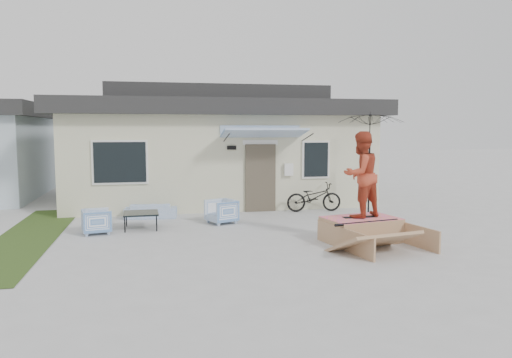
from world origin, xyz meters
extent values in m
plane|color=#B0B0B0|center=(0.00, 0.00, 0.00)|extent=(90.00, 90.00, 0.00)
cube|color=#284117|center=(-5.20, 2.00, 0.00)|extent=(1.40, 8.00, 0.01)
cube|color=beige|center=(0.00, 8.00, 1.50)|extent=(10.00, 7.00, 3.00)
cube|color=black|center=(0.00, 8.00, 3.25)|extent=(10.80, 7.80, 0.50)
cube|color=black|center=(0.00, 8.00, 3.80)|extent=(7.50, 4.50, 0.60)
cube|color=brown|center=(1.00, 4.46, 1.05)|extent=(0.95, 0.08, 2.10)
cube|color=white|center=(-3.20, 4.47, 1.60)|extent=(1.60, 0.06, 1.30)
cube|color=white|center=(2.80, 4.47, 1.60)|extent=(0.90, 0.06, 1.20)
cube|color=#4D7BBD|center=(1.00, 3.95, 2.45)|extent=(2.50, 1.09, 0.29)
imported|color=#4D7BBD|center=(-2.34, 4.02, 0.29)|extent=(1.51, 0.56, 0.58)
imported|color=#4D7BBD|center=(-3.64, 2.09, 0.34)|extent=(0.74, 0.77, 0.68)
imported|color=#4D7BBD|center=(-0.46, 2.78, 0.36)|extent=(0.89, 0.91, 0.73)
cube|color=black|center=(-2.59, 2.47, 0.21)|extent=(0.89, 0.89, 0.43)
imported|color=black|center=(2.63, 4.10, 0.55)|extent=(1.75, 0.68, 1.10)
cylinder|color=black|center=(4.19, 3.51, 1.05)|extent=(0.05, 0.05, 2.10)
imported|color=black|center=(4.19, 3.51, 1.75)|extent=(2.36, 2.25, 0.90)
cube|color=black|center=(2.37, 0.04, 0.56)|extent=(0.80, 0.21, 0.05)
imported|color=#B23F27|center=(2.37, 0.04, 1.57)|extent=(1.16, 1.04, 1.96)
camera|label=1|loc=(-2.25, -10.32, 2.57)|focal=34.38mm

